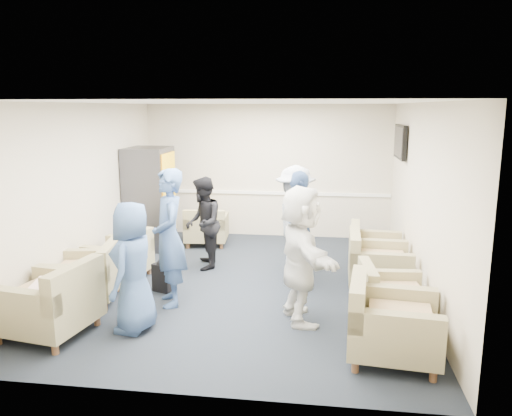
# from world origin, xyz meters

# --- Properties ---
(floor) EXTENTS (6.00, 6.00, 0.00)m
(floor) POSITION_xyz_m (0.00, 0.00, 0.00)
(floor) COLOR black
(floor) RESTS_ON ground
(ceiling) EXTENTS (6.00, 6.00, 0.00)m
(ceiling) POSITION_xyz_m (0.00, 0.00, 2.70)
(ceiling) COLOR white
(ceiling) RESTS_ON back_wall
(back_wall) EXTENTS (5.00, 0.02, 2.70)m
(back_wall) POSITION_xyz_m (0.00, 3.00, 1.35)
(back_wall) COLOR beige
(back_wall) RESTS_ON floor
(front_wall) EXTENTS (5.00, 0.02, 2.70)m
(front_wall) POSITION_xyz_m (0.00, -3.00, 1.35)
(front_wall) COLOR beige
(front_wall) RESTS_ON floor
(left_wall) EXTENTS (0.02, 6.00, 2.70)m
(left_wall) POSITION_xyz_m (-2.50, 0.00, 1.35)
(left_wall) COLOR beige
(left_wall) RESTS_ON floor
(right_wall) EXTENTS (0.02, 6.00, 2.70)m
(right_wall) POSITION_xyz_m (2.50, 0.00, 1.35)
(right_wall) COLOR beige
(right_wall) RESTS_ON floor
(chair_rail) EXTENTS (4.98, 0.04, 0.06)m
(chair_rail) POSITION_xyz_m (0.00, 2.98, 0.90)
(chair_rail) COLOR white
(chair_rail) RESTS_ON back_wall
(tv) EXTENTS (0.10, 1.00, 0.58)m
(tv) POSITION_xyz_m (2.44, 1.80, 2.05)
(tv) COLOR black
(tv) RESTS_ON right_wall
(armchair_left_near) EXTENTS (1.09, 1.09, 0.76)m
(armchair_left_near) POSITION_xyz_m (-1.95, -1.99, 0.38)
(armchair_left_near) COLOR #8A8059
(armchair_left_near) RESTS_ON floor
(armchair_left_mid) EXTENTS (0.99, 0.99, 0.69)m
(armchair_left_mid) POSITION_xyz_m (-2.02, -0.93, 0.35)
(armchair_left_mid) COLOR #8A8059
(armchair_left_mid) RESTS_ON floor
(armchair_left_far) EXTENTS (0.93, 0.93, 0.65)m
(armchair_left_far) POSITION_xyz_m (-1.92, -0.01, 0.32)
(armchair_left_far) COLOR #8A8059
(armchair_left_far) RESTS_ON floor
(armchair_right_near) EXTENTS (1.02, 1.02, 0.74)m
(armchair_right_near) POSITION_xyz_m (1.86, -2.03, 0.37)
(armchair_right_near) COLOR #8A8059
(armchair_right_near) RESTS_ON floor
(armchair_right_midnear) EXTENTS (0.86, 0.86, 0.64)m
(armchair_right_midnear) POSITION_xyz_m (1.99, -1.15, 0.32)
(armchair_right_midnear) COLOR #8A8059
(armchair_right_midnear) RESTS_ON floor
(armchair_right_midfar) EXTENTS (0.91, 0.91, 0.71)m
(armchair_right_midfar) POSITION_xyz_m (1.93, 0.11, 0.35)
(armchair_right_midfar) COLOR #8A8059
(armchair_right_midfar) RESTS_ON floor
(armchair_right_far) EXTENTS (0.89, 0.89, 0.66)m
(armchair_right_far) POSITION_xyz_m (1.96, 0.86, 0.33)
(armchair_right_far) COLOR #8A8059
(armchair_right_far) RESTS_ON floor
(armchair_corner) EXTENTS (0.85, 0.85, 0.63)m
(armchair_corner) POSITION_xyz_m (-1.08, 2.09, 0.31)
(armchair_corner) COLOR #8A8059
(armchair_corner) RESTS_ON floor
(vending_machine) EXTENTS (0.77, 0.90, 1.90)m
(vending_machine) POSITION_xyz_m (-2.09, 1.82, 0.95)
(vending_machine) COLOR #46464D
(vending_machine) RESTS_ON floor
(backpack) EXTENTS (0.34, 0.30, 0.49)m
(backpack) POSITION_xyz_m (-1.13, -0.42, 0.25)
(backpack) COLOR black
(backpack) RESTS_ON floor
(pillow) EXTENTS (0.48, 0.57, 0.14)m
(pillow) POSITION_xyz_m (-1.97, -1.98, 0.57)
(pillow) COLOR white
(pillow) RESTS_ON armchair_left_near
(person_front_left) EXTENTS (0.56, 0.80, 1.57)m
(person_front_left) POSITION_xyz_m (-1.06, -1.71, 0.78)
(person_front_left) COLOR #3A578C
(person_front_left) RESTS_ON floor
(person_mid_left) EXTENTS (0.68, 0.80, 1.85)m
(person_mid_left) POSITION_xyz_m (-0.88, -0.87, 0.93)
(person_mid_left) COLOR #3A578C
(person_mid_left) RESTS_ON floor
(person_back_left) EXTENTS (0.72, 0.84, 1.53)m
(person_back_left) POSITION_xyz_m (-0.80, 0.70, 0.76)
(person_back_left) COLOR black
(person_back_left) RESTS_ON floor
(person_back_right) EXTENTS (0.65, 1.12, 1.72)m
(person_back_right) POSITION_xyz_m (0.70, 0.84, 0.86)
(person_back_right) COLOR beige
(person_back_right) RESTS_ON floor
(person_mid_right) EXTENTS (0.64, 1.08, 1.73)m
(person_mid_right) POSITION_xyz_m (0.80, 0.14, 0.86)
(person_mid_right) COLOR #3A578C
(person_mid_right) RESTS_ON floor
(person_front_right) EXTENTS (0.95, 1.68, 1.72)m
(person_front_right) POSITION_xyz_m (0.89, -1.19, 0.86)
(person_front_right) COLOR white
(person_front_right) RESTS_ON floor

